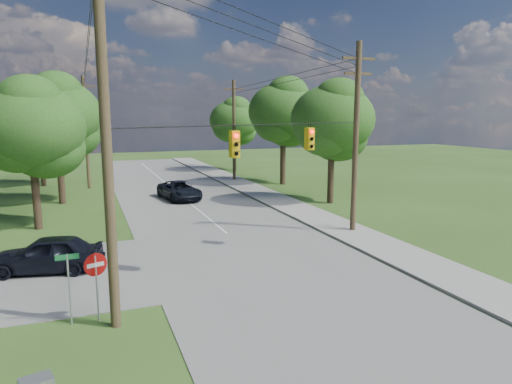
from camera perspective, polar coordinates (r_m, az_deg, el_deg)
name	(u,v)px	position (r m, az deg, el deg)	size (l,w,h in m)	color
ground	(257,309)	(16.17, 0.07, -14.47)	(140.00, 140.00, 0.00)	#314C19
main_road	(259,260)	(21.19, 0.36, -8.48)	(10.00, 100.00, 0.03)	gray
sidewalk_east	(381,245)	(24.29, 15.38, -6.35)	(2.60, 100.00, 0.12)	#9D9B92
pole_sw	(105,128)	(14.23, -18.31, 7.64)	(2.00, 0.32, 12.00)	brown
pole_ne	(356,136)	(26.00, 12.38, 6.90)	(2.00, 0.32, 10.50)	brown
pole_north_e	(234,130)	(46.05, -2.77, 7.78)	(2.00, 0.32, 10.00)	brown
pole_north_w	(86,132)	(43.83, -20.48, 7.10)	(2.00, 0.32, 10.00)	brown
power_lines	(209,68)	(26.35, -5.95, 15.13)	(13.93, 29.62, 4.93)	black
traffic_signals	(276,141)	(19.85, 2.47, 6.43)	(4.91, 3.27, 1.05)	yellow
tree_w_near	(31,127)	(28.95, -26.35, 7.30)	(6.00, 6.00, 8.40)	#3F2E1F
tree_w_mid	(56,115)	(36.85, -23.68, 8.79)	(6.40, 6.40, 9.22)	#3F2E1F
tree_w_far	(39,119)	(46.96, -25.51, 8.27)	(6.00, 6.00, 8.73)	#3F2E1F
tree_e_near	(332,120)	(34.42, 9.52, 8.91)	(6.20, 6.20, 8.81)	#3F2E1F
tree_e_mid	(283,112)	(43.57, 3.44, 10.01)	(6.60, 6.60, 9.64)	#3F2E1F
tree_e_far	(234,121)	(54.44, -2.76, 8.89)	(5.80, 5.80, 8.32)	#3F2E1F
car_cross_dark	(47,254)	(21.32, -24.70, -7.04)	(1.84, 4.57, 1.56)	black
car_main_north	(179,190)	(36.37, -9.55, 0.21)	(2.35, 5.11, 1.42)	black
do_not_enter_sign	(96,272)	(15.61, -19.38, -9.37)	(0.72, 0.30, 2.28)	#9A9D9F
street_name_sign	(69,279)	(15.67, -22.38, -10.05)	(0.70, 0.06, 2.34)	#9A9D9F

